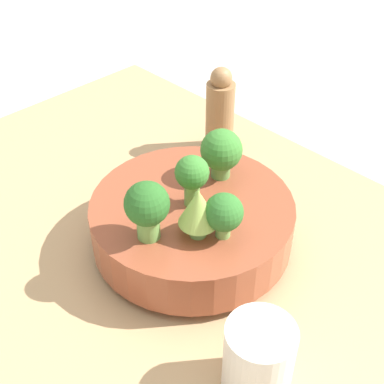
% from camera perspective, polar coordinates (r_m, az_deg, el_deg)
% --- Properties ---
extents(ground_plane, '(6.00, 6.00, 0.00)m').
position_cam_1_polar(ground_plane, '(0.77, -1.57, -9.52)').
color(ground_plane, beige).
extents(table, '(1.04, 0.71, 0.04)m').
position_cam_1_polar(table, '(0.76, -1.59, -8.46)').
color(table, tan).
rests_on(table, ground_plane).
extents(bowl, '(0.28, 0.28, 0.08)m').
position_cam_1_polar(bowl, '(0.74, 0.00, -3.23)').
color(bowl, brown).
rests_on(bowl, table).
extents(broccoli_floret_back, '(0.06, 0.06, 0.08)m').
position_cam_1_polar(broccoli_floret_back, '(0.64, -4.89, -1.54)').
color(broccoli_floret_back, '#6BA34C').
rests_on(broccoli_floret_back, bowl).
extents(broccoli_floret_center, '(0.05, 0.05, 0.07)m').
position_cam_1_polar(broccoli_floret_center, '(0.68, 0.00, 1.78)').
color(broccoli_floret_center, '#6BA34C').
rests_on(broccoli_floret_center, bowl).
extents(broccoli_floret_front, '(0.06, 0.06, 0.07)m').
position_cam_1_polar(broccoli_floret_front, '(0.74, 3.15, 4.35)').
color(broccoli_floret_front, '#609347').
rests_on(broccoli_floret_front, bowl).
extents(broccoli_floret_left, '(0.05, 0.05, 0.06)m').
position_cam_1_polar(broccoli_floret_left, '(0.65, 3.41, -2.28)').
color(broccoli_floret_left, '#7AB256').
rests_on(broccoli_floret_left, bowl).
extents(romanesco_piece_far, '(0.05, 0.05, 0.07)m').
position_cam_1_polar(romanesco_piece_far, '(0.64, 0.46, -1.90)').
color(romanesco_piece_far, '#6BA34C').
rests_on(romanesco_piece_far, bowl).
extents(cup, '(0.08, 0.08, 0.09)m').
position_cam_1_polar(cup, '(0.59, 7.08, -17.29)').
color(cup, silver).
rests_on(cup, table).
extents(pepper_mill, '(0.05, 0.05, 0.15)m').
position_cam_1_polar(pepper_mill, '(0.92, 3.01, 8.53)').
color(pepper_mill, '#997047').
rests_on(pepper_mill, table).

